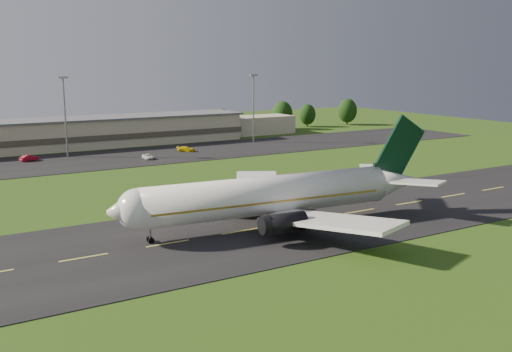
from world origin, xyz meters
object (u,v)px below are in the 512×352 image
terminal (59,135)px  light_mast_centre (65,107)px  airliner (273,196)px  service_vehicle_c (148,157)px  service_vehicle_d (186,149)px  light_mast_east (253,100)px  service_vehicle_b (29,158)px

terminal → light_mast_centre: 18.45m
airliner → terminal: (-10.06, 96.26, -0.67)m
service_vehicle_c → service_vehicle_d: size_ratio=0.89×
airliner → service_vehicle_d: 75.29m
light_mast_east → light_mast_centre: bearing=180.0°
airliner → light_mast_centre: size_ratio=2.52×
service_vehicle_d → light_mast_east: bearing=-35.2°
terminal → light_mast_east: bearing=-16.8°
terminal → service_vehicle_d: size_ratio=29.82×
airliner → service_vehicle_b: size_ratio=11.54×
light_mast_east → service_vehicle_b: light_mast_east is taller
terminal → light_mast_east: light_mast_east is taller
service_vehicle_b → service_vehicle_d: service_vehicle_b is taller
light_mast_east → service_vehicle_c: (-38.56, -13.69, -12.04)m
light_mast_east → airliner: bearing=-118.5°
terminal → service_vehicle_b: 21.17m
light_mast_east → service_vehicle_c: size_ratio=4.72×
terminal → service_vehicle_d: bearing=-39.5°
airliner → service_vehicle_d: bearing=81.4°
airliner → light_mast_centre: light_mast_centre is taller
light_mast_centre → light_mast_east: 55.00m
airliner → light_mast_east: light_mast_east is taller
light_mast_east → service_vehicle_d: (-25.35, -7.12, -11.93)m
light_mast_centre → airliner: bearing=-81.9°
service_vehicle_c → terminal: bearing=118.1°
service_vehicle_b → service_vehicle_d: (39.20, -5.46, -0.03)m
service_vehicle_d → terminal: bearing=89.6°
airliner → service_vehicle_d: size_ratio=10.54×
light_mast_centre → service_vehicle_c: (16.44, -13.69, -12.04)m
service_vehicle_d → service_vehicle_c: bearing=155.6°
service_vehicle_c → service_vehicle_d: 14.76m
service_vehicle_b → airliner: bearing=173.8°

